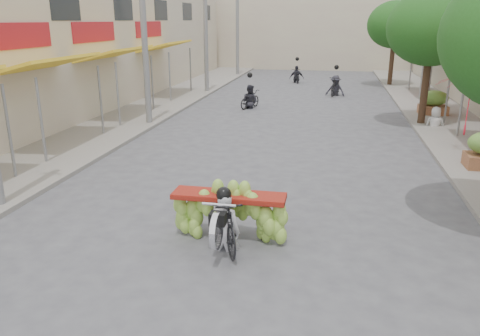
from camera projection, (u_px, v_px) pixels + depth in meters
name	position (u px, v px, depth m)	size (l,w,h in m)	color
ground	(191.00, 314.00, 6.79)	(120.00, 120.00, 0.00)	#545459
sidewalk_left	(141.00, 109.00, 22.09)	(4.00, 60.00, 0.12)	gray
sidewalk_right	(457.00, 121.00, 19.51)	(4.00, 60.00, 0.12)	gray
shophouse_row_left	(25.00, 45.00, 21.16)	(9.77, 40.00, 6.00)	beige
far_building	(315.00, 27.00, 41.26)	(20.00, 6.00, 7.00)	beige
utility_pole_mid	(143.00, 21.00, 17.79)	(0.60, 0.24, 8.00)	slate
utility_pole_far	(205.00, 21.00, 26.20)	(0.60, 0.24, 8.00)	slate
utility_pole_back	(237.00, 21.00, 34.62)	(0.60, 0.24, 8.00)	slate
street_tree_mid	(432.00, 28.00, 17.74)	(3.40, 3.40, 5.25)	#3A2719
street_tree_far	(395.00, 25.00, 28.96)	(3.40, 3.40, 5.25)	#3A2719
produce_crate_far	(434.00, 101.00, 20.39)	(1.20, 0.88, 1.16)	brown
banana_motorbike	(226.00, 210.00, 8.74)	(2.20, 1.88, 2.02)	black
market_umbrella	(474.00, 73.00, 13.94)	(2.77, 2.77, 1.91)	red
pedestrian	(437.00, 107.00, 18.06)	(0.75, 0.45, 1.51)	silver
bg_motorbike_a	(250.00, 92.00, 22.40)	(1.07, 1.61, 1.95)	black
bg_motorbike_b	(336.00, 81.00, 26.06)	(1.16, 1.97, 1.95)	black
bg_motorbike_c	(297.00, 71.00, 31.55)	(1.06, 1.62, 1.95)	black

